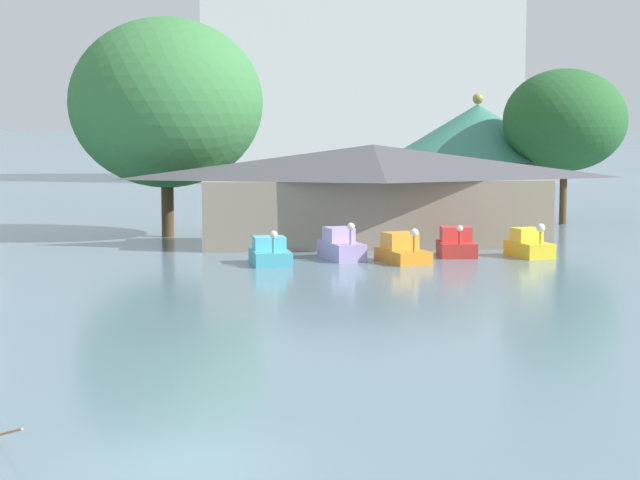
# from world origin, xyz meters

# --- Properties ---
(ground_plane) EXTENTS (2000.00, 2000.00, 0.00)m
(ground_plane) POSITION_xyz_m (0.00, 0.00, 0.00)
(ground_plane) COLOR slate
(pedal_boat_cyan) EXTENTS (1.82, 2.79, 1.58)m
(pedal_boat_cyan) POSITION_xyz_m (3.17, 28.49, 0.47)
(pedal_boat_cyan) COLOR #4CB7CC
(pedal_boat_cyan) RESTS_ON ground
(pedal_boat_lavender) EXTENTS (1.99, 3.23, 1.76)m
(pedal_boat_lavender) POSITION_xyz_m (6.48, 30.03, 0.57)
(pedal_boat_lavender) COLOR #B299D8
(pedal_boat_lavender) RESTS_ON ground
(pedal_boat_orange) EXTENTS (2.30, 3.04, 1.61)m
(pedal_boat_orange) POSITION_xyz_m (9.03, 28.58, 0.51)
(pedal_boat_orange) COLOR orange
(pedal_boat_orange) RESTS_ON ground
(pedal_boat_red) EXTENTS (1.79, 2.43, 1.53)m
(pedal_boat_red) POSITION_xyz_m (11.93, 30.57, 0.53)
(pedal_boat_red) COLOR red
(pedal_boat_red) RESTS_ON ground
(pedal_boat_yellow) EXTENTS (1.93, 2.62, 1.62)m
(pedal_boat_yellow) POSITION_xyz_m (15.21, 29.98, 0.53)
(pedal_boat_yellow) COLOR yellow
(pedal_boat_yellow) RESTS_ON ground
(boathouse) EXTENTS (18.53, 6.42, 5.07)m
(boathouse) POSITION_xyz_m (8.77, 35.82, 2.66)
(boathouse) COLOR gray
(boathouse) RESTS_ON ground
(green_roof_pavilion) EXTENTS (11.88, 11.88, 8.07)m
(green_roof_pavilion) POSITION_xyz_m (17.84, 51.00, 4.12)
(green_roof_pavilion) COLOR brown
(green_roof_pavilion) RESTS_ON ground
(shoreline_tree_mid) EXTENTS (10.41, 10.41, 11.79)m
(shoreline_tree_mid) POSITION_xyz_m (-1.71, 40.89, 7.23)
(shoreline_tree_mid) COLOR brown
(shoreline_tree_mid) RESTS_ON ground
(shoreline_tree_right) EXTENTS (7.47, 7.47, 9.44)m
(shoreline_tree_right) POSITION_xyz_m (22.06, 46.15, 6.32)
(shoreline_tree_right) COLOR brown
(shoreline_tree_right) RESTS_ON ground
(background_building_block) EXTENTS (34.31, 16.07, 21.53)m
(background_building_block) POSITION_xyz_m (16.55, 102.01, 10.78)
(background_building_block) COLOR silver
(background_building_block) RESTS_ON ground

